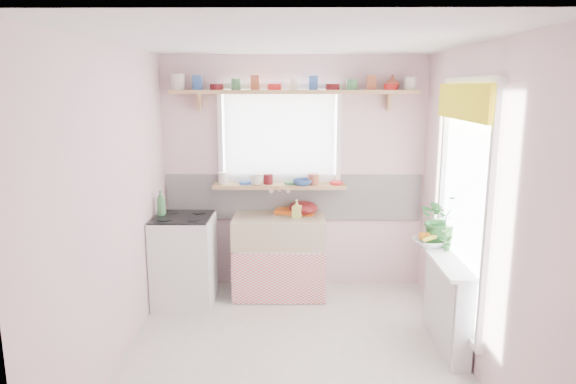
{
  "coord_description": "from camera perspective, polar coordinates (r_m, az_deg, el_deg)",
  "views": [
    {
      "loc": [
        0.01,
        -3.85,
        2.18
      ],
      "look_at": [
        -0.05,
        0.55,
        1.27
      ],
      "focal_mm": 32.0,
      "sensor_mm": 36.0,
      "label": 1
    }
  ],
  "objects": [
    {
      "name": "fruit_bowl",
      "position": [
        4.76,
        15.39,
        -5.46
      ],
      "size": [
        0.3,
        0.3,
        0.07
      ],
      "primitive_type": "imported",
      "rotation": [
        0.0,
        0.0,
        0.1
      ],
      "color": "silver",
      "rests_on": "radiator_ledge"
    },
    {
      "name": "shelf_vase",
      "position": [
        5.48,
        11.52,
        11.85
      ],
      "size": [
        0.17,
        0.17,
        0.15
      ],
      "primitive_type": "imported",
      "rotation": [
        0.0,
        0.0,
        0.22
      ],
      "color": "#A94C34",
      "rests_on": "pine_shelf"
    },
    {
      "name": "cooker",
      "position": [
        5.31,
        -11.45,
        -7.42
      ],
      "size": [
        0.58,
        0.58,
        0.93
      ],
      "color": "white",
      "rests_on": "ground"
    },
    {
      "name": "windowsill",
      "position": [
        5.44,
        -0.95,
        0.67
      ],
      "size": [
        1.4,
        0.22,
        0.04
      ],
      "primitive_type": "cube",
      "color": "tan",
      "rests_on": "room"
    },
    {
      "name": "shelf_crockery",
      "position": [
        5.32,
        0.46,
        11.86
      ],
      "size": [
        2.47,
        0.11,
        0.12
      ],
      "color": "silver",
      "rests_on": "pine_shelf"
    },
    {
      "name": "soap_bottle_sink",
      "position": [
        5.25,
        0.98,
        -1.89
      ],
      "size": [
        0.11,
        0.11,
        0.19
      ],
      "primitive_type": "imported",
      "rotation": [
        0.0,
        0.0,
        -0.25
      ],
      "color": "#D5DD62",
      "rests_on": "sink_unit"
    },
    {
      "name": "sill_cup",
      "position": [
        5.38,
        -3.52,
        1.29
      ],
      "size": [
        0.16,
        0.16,
        0.1
      ],
      "primitive_type": "imported",
      "rotation": [
        0.0,
        0.0,
        0.34
      ],
      "color": "beige",
      "rests_on": "windowsill"
    },
    {
      "name": "jade_plant",
      "position": [
        4.79,
        16.75,
        -2.88
      ],
      "size": [
        0.52,
        0.49,
        0.48
      ],
      "primitive_type": "imported",
      "rotation": [
        0.0,
        0.0,
        0.3
      ],
      "color": "#2A6A2D",
      "rests_on": "radiator_ledge"
    },
    {
      "name": "herb_pot",
      "position": [
        4.66,
        17.26,
        -4.99
      ],
      "size": [
        0.14,
        0.12,
        0.22
      ],
      "primitive_type": "imported",
      "rotation": [
        0.0,
        0.0,
        0.39
      ],
      "color": "#33692A",
      "rests_on": "radiator_ledge"
    },
    {
      "name": "pine_shelf",
      "position": [
        5.32,
        0.66,
        11.06
      ],
      "size": [
        2.52,
        0.24,
        0.04
      ],
      "primitive_type": "cube",
      "color": "tan",
      "rests_on": "room"
    },
    {
      "name": "radiator_ledge",
      "position": [
        4.61,
        17.28,
        -11.59
      ],
      "size": [
        0.22,
        0.95,
        0.78
      ],
      "color": "white",
      "rests_on": "ground"
    },
    {
      "name": "cooker_bottle",
      "position": [
        5.25,
        -13.93,
        -1.2
      ],
      "size": [
        0.1,
        0.1,
        0.25
      ],
      "primitive_type": "imported",
      "rotation": [
        0.0,
        0.0,
        0.04
      ],
      "color": "#43874D",
      "rests_on": "cooker"
    },
    {
      "name": "dish_tray",
      "position": [
        5.51,
        0.88,
        -2.04
      ],
      "size": [
        0.46,
        0.38,
        0.04
      ],
      "primitive_type": "cube",
      "rotation": [
        0.0,
        0.0,
        -0.2
      ],
      "color": "orange",
      "rests_on": "sink_unit"
    },
    {
      "name": "colander",
      "position": [
        5.4,
        1.71,
        -1.78
      ],
      "size": [
        0.38,
        0.38,
        0.14
      ],
      "primitive_type": "ellipsoid",
      "rotation": [
        0.0,
        0.0,
        -0.26
      ],
      "color": "#5F1011",
      "rests_on": "sink_unit"
    },
    {
      "name": "sill_bowl",
      "position": [
        5.37,
        1.62,
        1.08
      ],
      "size": [
        0.2,
        0.2,
        0.06
      ],
      "primitive_type": "imported",
      "rotation": [
        0.0,
        0.0,
        0.01
      ],
      "color": "#2D5292",
      "rests_on": "windowsill"
    },
    {
      "name": "sill_crockery",
      "position": [
        5.42,
        -1.48,
        1.44
      ],
      "size": [
        1.35,
        0.11,
        0.12
      ],
      "color": "silver",
      "rests_on": "windowsill"
    },
    {
      "name": "fruit",
      "position": [
        4.75,
        15.48,
        -4.75
      ],
      "size": [
        0.2,
        0.14,
        0.1
      ],
      "color": "orange",
      "rests_on": "fruit_bowl"
    },
    {
      "name": "sink_unit",
      "position": [
        5.44,
        -0.98,
        -7.05
      ],
      "size": [
        0.95,
        0.65,
        1.11
      ],
      "color": "white",
      "rests_on": "ground"
    },
    {
      "name": "room",
      "position": [
        4.83,
        8.5,
        1.92
      ],
      "size": [
        3.2,
        3.2,
        3.2
      ],
      "color": "silver",
      "rests_on": "ground"
    }
  ]
}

